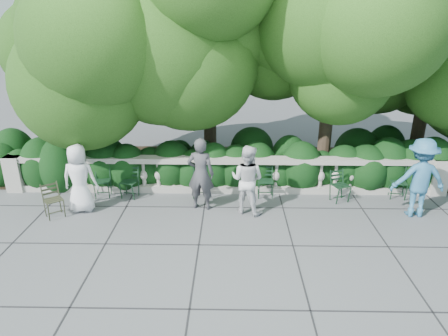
{
  "coord_description": "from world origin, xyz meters",
  "views": [
    {
      "loc": [
        0.18,
        -8.34,
        4.52
      ],
      "look_at": [
        0.0,
        1.0,
        1.0
      ],
      "focal_mm": 32.0,
      "sensor_mm": 36.0,
      "label": 1
    }
  ],
  "objects_px": {
    "chair_b": "(200,199)",
    "person_woman_grey": "(201,174)",
    "chair_e": "(342,203)",
    "chair_d": "(265,199)",
    "chair_weathered": "(58,219)",
    "person_casual_man": "(247,180)",
    "chair_c": "(128,199)",
    "person_older_blue": "(419,178)",
    "chair_a": "(103,199)",
    "person_businessman": "(79,178)",
    "chair_f": "(397,200)"
  },
  "relations": [
    {
      "from": "chair_f",
      "to": "person_woman_grey",
      "type": "distance_m",
      "value": 5.27
    },
    {
      "from": "chair_c",
      "to": "person_older_blue",
      "type": "relative_size",
      "value": 0.43
    },
    {
      "from": "chair_a",
      "to": "chair_weathered",
      "type": "distance_m",
      "value": 1.37
    },
    {
      "from": "chair_b",
      "to": "chair_e",
      "type": "bearing_deg",
      "value": -5.44
    },
    {
      "from": "chair_e",
      "to": "chair_d",
      "type": "bearing_deg",
      "value": 151.73
    },
    {
      "from": "chair_d",
      "to": "person_casual_man",
      "type": "bearing_deg",
      "value": -124.86
    },
    {
      "from": "chair_c",
      "to": "chair_d",
      "type": "relative_size",
      "value": 1.0
    },
    {
      "from": "chair_c",
      "to": "person_woman_grey",
      "type": "bearing_deg",
      "value": 0.22
    },
    {
      "from": "person_woman_grey",
      "to": "person_older_blue",
      "type": "bearing_deg",
      "value": -173.67
    },
    {
      "from": "chair_e",
      "to": "chair_weathered",
      "type": "xyz_separation_m",
      "value": [
        -7.06,
        -0.99,
        0.0
      ]
    },
    {
      "from": "chair_weathered",
      "to": "person_businessman",
      "type": "distance_m",
      "value": 1.08
    },
    {
      "from": "chair_a",
      "to": "chair_b",
      "type": "xyz_separation_m",
      "value": [
        2.6,
        0.04,
        0.0
      ]
    },
    {
      "from": "chair_a",
      "to": "chair_c",
      "type": "bearing_deg",
      "value": -8.65
    },
    {
      "from": "chair_d",
      "to": "person_casual_man",
      "type": "distance_m",
      "value": 1.27
    },
    {
      "from": "person_woman_grey",
      "to": "chair_b",
      "type": "bearing_deg",
      "value": -72.93
    },
    {
      "from": "chair_c",
      "to": "chair_f",
      "type": "distance_m",
      "value": 7.15
    },
    {
      "from": "chair_weathered",
      "to": "person_casual_man",
      "type": "relative_size",
      "value": 0.49
    },
    {
      "from": "chair_d",
      "to": "person_businessman",
      "type": "distance_m",
      "value": 4.76
    },
    {
      "from": "chair_d",
      "to": "person_woman_grey",
      "type": "height_order",
      "value": "person_woman_grey"
    },
    {
      "from": "chair_e",
      "to": "person_older_blue",
      "type": "bearing_deg",
      "value": -42.14
    },
    {
      "from": "chair_e",
      "to": "person_older_blue",
      "type": "relative_size",
      "value": 0.43
    },
    {
      "from": "chair_e",
      "to": "chair_f",
      "type": "bearing_deg",
      "value": -12.52
    },
    {
      "from": "chair_b",
      "to": "chair_d",
      "type": "xyz_separation_m",
      "value": [
        1.74,
        0.04,
        0.0
      ]
    },
    {
      "from": "person_woman_grey",
      "to": "person_casual_man",
      "type": "relative_size",
      "value": 1.07
    },
    {
      "from": "chair_b",
      "to": "person_casual_man",
      "type": "bearing_deg",
      "value": -33.1
    },
    {
      "from": "chair_a",
      "to": "person_businessman",
      "type": "relative_size",
      "value": 0.49
    },
    {
      "from": "chair_weathered",
      "to": "person_casual_man",
      "type": "distance_m",
      "value": 4.65
    },
    {
      "from": "chair_b",
      "to": "person_older_blue",
      "type": "relative_size",
      "value": 0.43
    },
    {
      "from": "chair_e",
      "to": "person_businessman",
      "type": "distance_m",
      "value": 6.66
    },
    {
      "from": "chair_e",
      "to": "person_older_blue",
      "type": "height_order",
      "value": "person_older_blue"
    },
    {
      "from": "chair_e",
      "to": "chair_weathered",
      "type": "height_order",
      "value": "same"
    },
    {
      "from": "chair_b",
      "to": "person_woman_grey",
      "type": "distance_m",
      "value": 1.06
    },
    {
      "from": "chair_a",
      "to": "chair_c",
      "type": "relative_size",
      "value": 1.0
    },
    {
      "from": "person_businessman",
      "to": "person_woman_grey",
      "type": "relative_size",
      "value": 0.93
    },
    {
      "from": "chair_c",
      "to": "person_woman_grey",
      "type": "xyz_separation_m",
      "value": [
        1.99,
        -0.46,
        0.92
      ]
    },
    {
      "from": "chair_b",
      "to": "person_casual_man",
      "type": "xyz_separation_m",
      "value": [
        1.21,
        -0.72,
        0.86
      ]
    },
    {
      "from": "chair_weathered",
      "to": "person_older_blue",
      "type": "height_order",
      "value": "person_older_blue"
    },
    {
      "from": "chair_b",
      "to": "person_woman_grey",
      "type": "height_order",
      "value": "person_woman_grey"
    },
    {
      "from": "chair_c",
      "to": "chair_d",
      "type": "distance_m",
      "value": 3.66
    },
    {
      "from": "chair_f",
      "to": "person_older_blue",
      "type": "bearing_deg",
      "value": -76.42
    },
    {
      "from": "chair_e",
      "to": "person_woman_grey",
      "type": "xyz_separation_m",
      "value": [
        -3.64,
        -0.32,
        0.92
      ]
    },
    {
      "from": "chair_b",
      "to": "person_casual_man",
      "type": "relative_size",
      "value": 0.49
    },
    {
      "from": "chair_a",
      "to": "chair_b",
      "type": "distance_m",
      "value": 2.6
    },
    {
      "from": "chair_b",
      "to": "chair_e",
      "type": "relative_size",
      "value": 1.0
    },
    {
      "from": "chair_weathered",
      "to": "person_woman_grey",
      "type": "height_order",
      "value": "person_woman_grey"
    },
    {
      "from": "chair_f",
      "to": "person_woman_grey",
      "type": "relative_size",
      "value": 0.46
    },
    {
      "from": "person_businessman",
      "to": "chair_a",
      "type": "bearing_deg",
      "value": -110.72
    },
    {
      "from": "person_woman_grey",
      "to": "person_older_blue",
      "type": "relative_size",
      "value": 0.95
    },
    {
      "from": "chair_weathered",
      "to": "person_older_blue",
      "type": "xyz_separation_m",
      "value": [
        8.63,
        0.38,
        0.97
      ]
    },
    {
      "from": "chair_e",
      "to": "person_woman_grey",
      "type": "distance_m",
      "value": 3.77
    }
  ]
}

